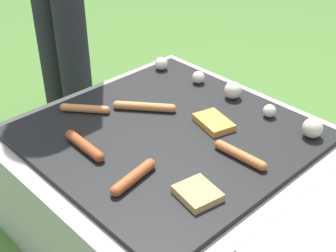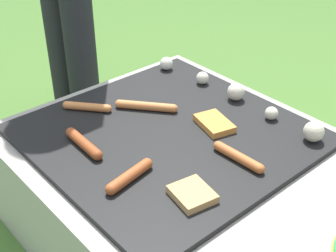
% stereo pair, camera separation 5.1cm
% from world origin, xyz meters
% --- Properties ---
extents(ground_plane, '(14.00, 14.00, 0.00)m').
position_xyz_m(ground_plane, '(0.00, 0.00, 0.00)').
color(ground_plane, '#47702D').
extents(grill, '(0.83, 0.83, 0.36)m').
position_xyz_m(grill, '(0.00, 0.00, 0.18)').
color(grill, '#9E998E').
rests_on(grill, ground_plane).
extents(sausage_front_center, '(0.16, 0.14, 0.03)m').
position_xyz_m(sausage_front_center, '(-0.14, 0.03, 0.38)').
color(sausage_front_center, '#C6753D').
rests_on(sausage_front_center, grill).
extents(sausage_front_right, '(0.05, 0.16, 0.03)m').
position_xyz_m(sausage_front_right, '(0.11, -0.22, 0.38)').
color(sausage_front_right, '#A34C23').
rests_on(sausage_front_right, grill).
extents(sausage_mid_right, '(0.17, 0.03, 0.03)m').
position_xyz_m(sausage_mid_right, '(0.23, 0.05, 0.38)').
color(sausage_mid_right, '#B7602D').
rests_on(sausage_mid_right, grill).
extents(sausage_back_right, '(0.17, 0.03, 0.03)m').
position_xyz_m(sausage_back_right, '(-0.09, -0.23, 0.38)').
color(sausage_back_right, '#93421E').
rests_on(sausage_back_right, grill).
extents(sausage_mid_left, '(0.13, 0.11, 0.03)m').
position_xyz_m(sausage_mid_left, '(-0.26, -0.11, 0.38)').
color(sausage_mid_left, '#C6753D').
rests_on(sausage_mid_left, grill).
extents(bread_slice_center, '(0.14, 0.11, 0.02)m').
position_xyz_m(bread_slice_center, '(0.07, 0.12, 0.37)').
color(bread_slice_center, '#D18438').
rests_on(bread_slice_center, grill).
extents(bread_slice_right, '(0.11, 0.10, 0.02)m').
position_xyz_m(bread_slice_right, '(0.25, -0.15, 0.37)').
color(bread_slice_right, tan).
rests_on(bread_slice_right, grill).
extents(mushroom_row, '(0.67, 0.07, 0.06)m').
position_xyz_m(mushroom_row, '(0.04, 0.28, 0.39)').
color(mushroom_row, silver).
rests_on(mushroom_row, grill).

